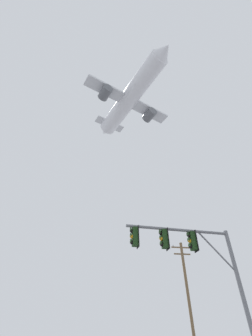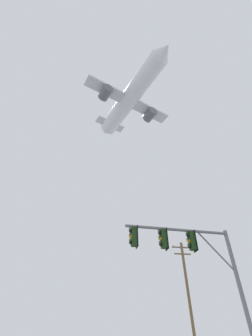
% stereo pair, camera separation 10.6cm
% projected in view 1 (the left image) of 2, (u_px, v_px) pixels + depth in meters
% --- Properties ---
extents(signal_pole_near, '(5.51, 0.69, 5.82)m').
position_uv_depth(signal_pole_near, '(192.00, 254.00, 11.05)').
color(signal_pole_near, slate).
rests_on(signal_pole_near, ground).
extents(utility_pole, '(2.20, 0.28, 9.68)m').
position_uv_depth(utility_pole, '(187.00, 289.00, 22.47)').
color(utility_pole, brown).
rests_on(utility_pole, ground).
extents(airplane, '(19.77, 25.60, 7.27)m').
position_uv_depth(airplane, '(130.00, 98.00, 50.76)').
color(airplane, white).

